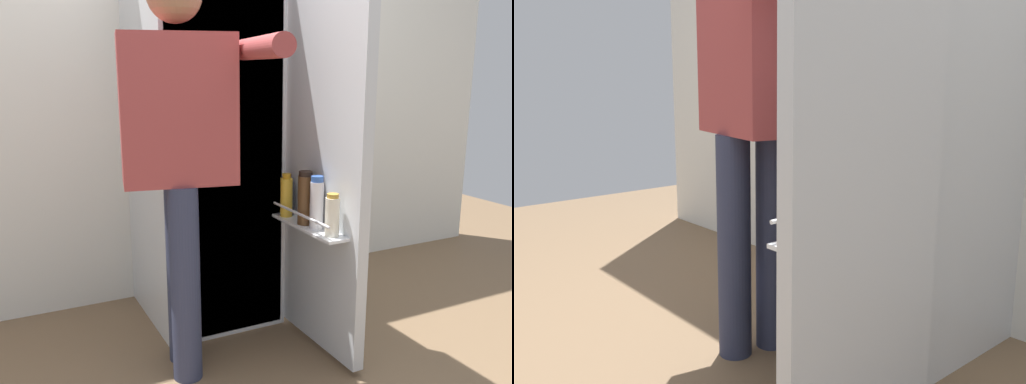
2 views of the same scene
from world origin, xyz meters
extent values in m
cube|color=silver|center=(0.00, 0.58, 0.88)|extent=(0.60, 0.65, 1.76)
cube|color=white|center=(0.00, 0.25, 0.88)|extent=(0.56, 0.01, 1.72)
cube|color=white|center=(0.00, 0.30, 0.96)|extent=(0.52, 0.09, 0.01)
cube|color=silver|center=(0.32, -0.04, 0.88)|extent=(0.05, 0.57, 1.70)
cube|color=white|center=(0.25, -0.04, 0.59)|extent=(0.10, 0.47, 0.01)
cylinder|color=silver|center=(0.20, -0.04, 0.65)|extent=(0.01, 0.45, 0.01)
cylinder|color=white|center=(0.25, -0.09, 0.69)|extent=(0.06, 0.06, 0.20)
cylinder|color=#335BB2|center=(0.25, -0.09, 0.80)|extent=(0.05, 0.05, 0.02)
cylinder|color=brown|center=(0.25, -0.01, 0.70)|extent=(0.06, 0.06, 0.21)
cylinder|color=black|center=(0.25, -0.01, 0.81)|extent=(0.06, 0.06, 0.02)
cylinder|color=#EDE5CC|center=(0.25, -0.21, 0.67)|extent=(0.06, 0.06, 0.16)
cylinder|color=#B78933|center=(0.25, -0.21, 0.76)|extent=(0.05, 0.05, 0.02)
cylinder|color=gold|center=(0.24, 0.14, 0.68)|extent=(0.06, 0.06, 0.18)
cylinder|color=#BC8419|center=(0.24, 0.14, 0.78)|extent=(0.04, 0.04, 0.02)
cylinder|color=#333842|center=(0.26, 0.16, 0.67)|extent=(0.05, 0.05, 0.15)
cylinder|color=silver|center=(0.26, 0.16, 0.75)|extent=(0.04, 0.04, 0.02)
cylinder|color=#4C7F3D|center=(0.00, 0.30, 1.01)|extent=(0.08, 0.08, 0.08)
cylinder|color=#2D334C|center=(-0.27, 0.15, 0.40)|extent=(0.12, 0.12, 0.81)
cylinder|color=#2D334C|center=(-0.30, 0.00, 0.40)|extent=(0.12, 0.12, 0.81)
cube|color=#9E3D3D|center=(-0.29, 0.07, 1.10)|extent=(0.47, 0.30, 0.57)
cylinder|color=#9E3D3D|center=(-0.24, 0.29, 1.07)|extent=(0.08, 0.08, 0.54)
camera|label=1|loc=(-0.96, -1.94, 1.26)|focal=38.18mm
camera|label=2|loc=(1.21, -1.13, 1.00)|focal=38.76mm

